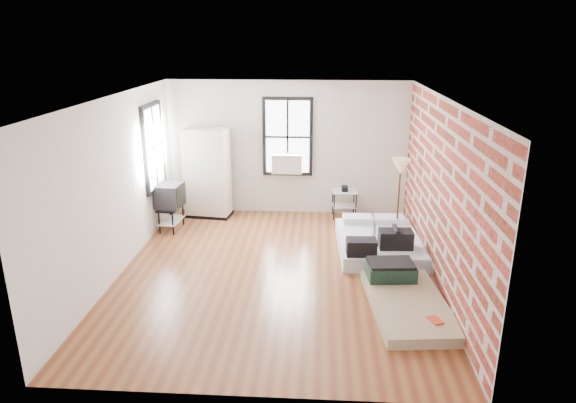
# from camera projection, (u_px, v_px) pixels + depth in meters

# --- Properties ---
(ground) EXTENTS (6.00, 6.00, 0.00)m
(ground) POSITION_uv_depth(u_px,v_px,m) (276.00, 272.00, 8.32)
(ground) COLOR brown
(ground) RESTS_ON ground
(room_shell) EXTENTS (5.02, 6.02, 2.80)m
(room_shell) POSITION_uv_depth(u_px,v_px,m) (292.00, 163.00, 8.11)
(room_shell) COLOR silver
(room_shell) RESTS_ON ground
(mattress_main) EXTENTS (1.49, 1.97, 0.62)m
(mattress_main) POSITION_uv_depth(u_px,v_px,m) (379.00, 242.00, 9.09)
(mattress_main) COLOR white
(mattress_main) RESTS_ON ground
(mattress_bare) EXTENTS (1.20, 2.01, 0.41)m
(mattress_bare) POSITION_uv_depth(u_px,v_px,m) (404.00, 296.00, 7.31)
(mattress_bare) COLOR tan
(mattress_bare) RESTS_ON ground
(wardrobe) EXTENTS (1.00, 0.65, 1.86)m
(wardrobe) POSITION_uv_depth(u_px,v_px,m) (207.00, 173.00, 10.64)
(wardrobe) COLOR black
(wardrobe) RESTS_ON ground
(side_table) EXTENTS (0.54, 0.44, 0.68)m
(side_table) POSITION_uv_depth(u_px,v_px,m) (344.00, 196.00, 10.68)
(side_table) COLOR black
(side_table) RESTS_ON ground
(floor_lamp) EXTENTS (0.33, 0.33, 1.53)m
(floor_lamp) POSITION_uv_depth(u_px,v_px,m) (401.00, 171.00, 9.35)
(floor_lamp) COLOR black
(floor_lamp) RESTS_ON ground
(tv_stand) EXTENTS (0.51, 0.69, 0.93)m
(tv_stand) POSITION_uv_depth(u_px,v_px,m) (170.00, 197.00, 9.95)
(tv_stand) COLOR black
(tv_stand) RESTS_ON ground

